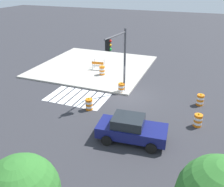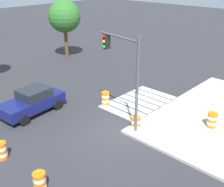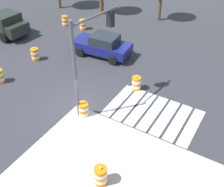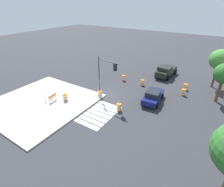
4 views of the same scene
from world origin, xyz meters
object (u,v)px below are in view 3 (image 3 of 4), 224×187
at_px(traffic_barrel_lane_center, 136,83).
at_px(traffic_barrel_on_sidewalk, 101,175).
at_px(traffic_barrel_near_corner, 35,54).
at_px(traffic_barrel_median_near, 83,25).
at_px(pickup_truck, 2,23).
at_px(traffic_barrel_median_far, 65,21).
at_px(sports_car, 103,45).
at_px(traffic_light_pole, 90,46).
at_px(traffic_barrel_far_curb, 84,110).

distance_m(traffic_barrel_lane_center, traffic_barrel_on_sidewalk, 7.24).
height_order(traffic_barrel_near_corner, traffic_barrel_median_near, same).
bearing_deg(pickup_truck, traffic_barrel_on_sidewalk, -28.72).
distance_m(traffic_barrel_near_corner, traffic_barrel_lane_center, 8.02).
relative_size(traffic_barrel_near_corner, traffic_barrel_median_far, 1.00).
bearing_deg(sports_car, traffic_light_pole, -62.72).
relative_size(traffic_barrel_near_corner, traffic_barrel_on_sidewalk, 1.00).
relative_size(sports_car, traffic_barrel_near_corner, 4.36).
relative_size(traffic_barrel_median_near, traffic_barrel_on_sidewalk, 1.00).
relative_size(sports_car, traffic_barrel_on_sidewalk, 4.36).
relative_size(traffic_barrel_near_corner, traffic_light_pole, 0.19).
relative_size(sports_car, traffic_barrel_lane_center, 4.36).
distance_m(sports_car, pickup_truck, 9.31).
bearing_deg(traffic_barrel_median_far, traffic_barrel_on_sidewalk, -46.26).
bearing_deg(traffic_barrel_median_near, sports_car, -36.64).
bearing_deg(traffic_barrel_near_corner, sports_car, 39.50).
distance_m(traffic_barrel_median_far, traffic_barrel_lane_center, 11.37).
relative_size(traffic_barrel_near_corner, traffic_barrel_far_curb, 1.00).
bearing_deg(traffic_barrel_far_curb, traffic_light_pole, 92.36).
xyz_separation_m(traffic_barrel_near_corner, traffic_barrel_lane_center, (8.00, 0.53, 0.00)).
xyz_separation_m(pickup_truck, traffic_barrel_on_sidewalk, (15.28, -8.37, -0.37)).
bearing_deg(traffic_barrel_median_near, traffic_barrel_near_corner, -88.77).
height_order(traffic_barrel_far_curb, traffic_light_pole, traffic_light_pole).
xyz_separation_m(pickup_truck, traffic_barrel_near_corner, (5.40, -1.92, -0.52)).
xyz_separation_m(pickup_truck, traffic_barrel_lane_center, (13.40, -1.39, -0.52)).
xyz_separation_m(pickup_truck, traffic_light_pole, (12.03, -4.20, 2.94)).
distance_m(sports_car, traffic_barrel_on_sidewalk, 11.36).
distance_m(traffic_barrel_far_curb, traffic_barrel_on_sidewalk, 4.54).
bearing_deg(traffic_barrel_far_curb, traffic_barrel_median_near, 126.06).
bearing_deg(traffic_barrel_median_near, traffic_light_pole, -51.10).
bearing_deg(traffic_barrel_far_curb, sports_car, 113.97).
bearing_deg(traffic_barrel_on_sidewalk, traffic_barrel_near_corner, 146.86).
bearing_deg(sports_car, traffic_barrel_on_sidewalk, -57.78).
height_order(traffic_barrel_median_near, traffic_barrel_far_curb, same).
distance_m(traffic_barrel_median_far, traffic_barrel_far_curb, 12.64).
distance_m(sports_car, traffic_light_pole, 6.86).
bearing_deg(pickup_truck, traffic_light_pole, -19.25).
xyz_separation_m(traffic_barrel_near_corner, traffic_barrel_median_near, (-0.13, 6.10, 0.00)).
xyz_separation_m(traffic_barrel_median_near, traffic_barrel_median_far, (-1.87, -0.14, 0.00)).
height_order(pickup_truck, traffic_barrel_far_curb, pickup_truck).
bearing_deg(traffic_barrel_median_near, pickup_truck, -141.56).
height_order(traffic_barrel_median_near, traffic_barrel_on_sidewalk, traffic_barrel_on_sidewalk).
bearing_deg(traffic_barrel_median_far, traffic_light_pole, -43.69).
height_order(sports_car, traffic_barrel_near_corner, sports_car).
height_order(traffic_barrel_far_curb, traffic_barrel_on_sidewalk, traffic_barrel_on_sidewalk).
relative_size(traffic_barrel_far_curb, traffic_barrel_on_sidewalk, 1.00).
xyz_separation_m(traffic_barrel_on_sidewalk, traffic_light_pole, (-3.25, 4.17, 3.31)).
height_order(traffic_barrel_lane_center, traffic_light_pole, traffic_light_pole).
height_order(traffic_barrel_median_near, traffic_barrel_lane_center, same).
bearing_deg(traffic_light_pole, traffic_barrel_lane_center, 64.09).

